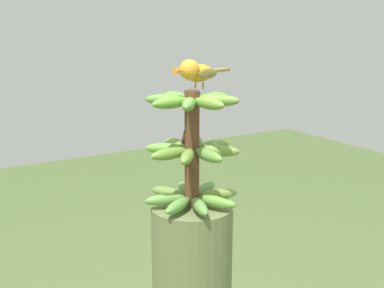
% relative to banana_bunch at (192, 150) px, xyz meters
% --- Properties ---
extents(banana_bunch, '(0.28, 0.28, 0.34)m').
position_rel_banana_bunch_xyz_m(banana_bunch, '(0.00, 0.00, 0.00)').
color(banana_bunch, brown).
rests_on(banana_bunch, banana_tree).
extents(perched_bird, '(0.22, 0.09, 0.08)m').
position_rel_banana_bunch_xyz_m(perched_bird, '(0.02, 0.02, 0.22)').
color(perched_bird, '#C68933').
rests_on(perched_bird, banana_bunch).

